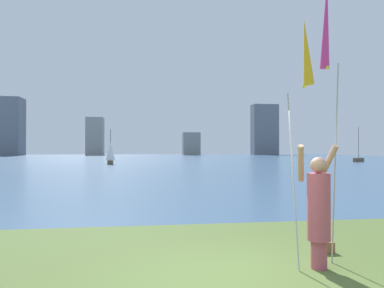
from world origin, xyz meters
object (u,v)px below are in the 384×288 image
kite_flag_left (306,59)px  bag (326,247)px  kite_flag_right (326,30)px  sailboat_2 (359,159)px  person (318,207)px  sailboat_1 (110,153)px

kite_flag_left → bag: (0.93, 1.19, -3.10)m
kite_flag_left → kite_flag_right: (0.71, 0.73, 0.69)m
bag → sailboat_2: size_ratio=0.05×
sailboat_2 → kite_flag_left: bearing=-122.9°
kite_flag_right → sailboat_2: size_ratio=0.96×
person → sailboat_2: bearing=69.5°
kite_flag_right → sailboat_2: bearing=57.4°
person → sailboat_1: (-5.79, 40.68, 0.37)m
kite_flag_right → sailboat_1: (-6.14, 40.28, -2.56)m
kite_flag_right → sailboat_2: 52.39m
kite_flag_left → sailboat_1: (-5.43, 41.01, -1.86)m
sailboat_1 → person: bearing=-81.9°
person → sailboat_2: (28.55, 44.42, -0.61)m
kite_flag_right → bag: bearing=65.3°
kite_flag_left → kite_flag_right: size_ratio=0.80×
sailboat_1 → sailboat_2: 34.55m
person → kite_flag_right: bearing=60.6°
kite_flag_right → person: bearing=-131.6°
kite_flag_right → bag: kite_flag_right is taller
bag → sailboat_2: 51.76m
kite_flag_left → sailboat_1: sailboat_1 is taller
bag → sailboat_2: (27.97, 43.55, 0.25)m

